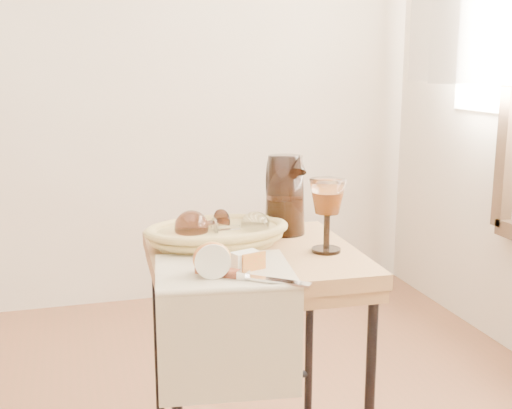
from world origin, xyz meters
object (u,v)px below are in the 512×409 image
object	(u,v)px
side_table	(254,371)
wine_goblet	(327,215)
tea_towel	(224,270)
table_knife	(247,275)
goblet_lying_b	(238,227)
pitcher	(285,195)
goblet_lying_a	(205,224)
apple_half	(212,259)
bread_basket	(217,236)

from	to	relation	value
side_table	wine_goblet	xyz separation A→B (m)	(0.17, -0.06, 0.41)
side_table	tea_towel	world-z (taller)	tea_towel
side_table	table_knife	size ratio (longest dim) A/B	2.53
tea_towel	goblet_lying_b	size ratio (longest dim) A/B	2.48
tea_towel	pitcher	distance (m)	0.38
goblet_lying_a	apple_half	size ratio (longest dim) A/B	1.68
goblet_lying_b	table_knife	world-z (taller)	goblet_lying_b
side_table	pitcher	xyz separation A→B (m)	(0.13, 0.14, 0.42)
goblet_lying_a	pitcher	xyz separation A→B (m)	(0.23, 0.06, 0.05)
side_table	apple_half	bearing A→B (deg)	-128.51
tea_towel	pitcher	bearing A→B (deg)	57.56
tea_towel	wine_goblet	distance (m)	0.30
table_knife	apple_half	bearing A→B (deg)	-172.43
goblet_lying_b	wine_goblet	size ratio (longest dim) A/B	0.66
bread_basket	table_knife	world-z (taller)	bread_basket
side_table	goblet_lying_b	world-z (taller)	goblet_lying_b
goblet_lying_b	table_knife	size ratio (longest dim) A/B	0.48
side_table	pitcher	distance (m)	0.46
tea_towel	apple_half	xyz separation A→B (m)	(-0.03, -0.04, 0.04)
pitcher	goblet_lying_a	bearing A→B (deg)	-141.52
wine_goblet	apple_half	size ratio (longest dim) A/B	2.22
tea_towel	table_knife	bearing A→B (deg)	-60.91
side_table	apple_half	size ratio (longest dim) A/B	7.82
wine_goblet	table_knife	bearing A→B (deg)	-146.25
pitcher	table_knife	distance (m)	0.42
tea_towel	wine_goblet	bearing A→B (deg)	24.20
goblet_lying_a	table_knife	world-z (taller)	goblet_lying_a
goblet_lying_b	apple_half	bearing A→B (deg)	-117.94
goblet_lying_a	table_knife	xyz separation A→B (m)	(0.03, -0.30, -0.04)
goblet_lying_a	apple_half	xyz separation A→B (m)	(-0.04, -0.26, -0.01)
pitcher	wine_goblet	world-z (taller)	pitcher
pitcher	apple_half	distance (m)	0.42
table_knife	tea_towel	bearing A→B (deg)	150.56
goblet_lying_a	side_table	bearing A→B (deg)	108.84
side_table	wine_goblet	bearing A→B (deg)	-18.72
pitcher	wine_goblet	bearing A→B (deg)	-53.29
side_table	pitcher	world-z (taller)	pitcher
bread_basket	pitcher	bearing A→B (deg)	14.39
tea_towel	pitcher	xyz separation A→B (m)	(0.23, 0.28, 0.10)
goblet_lying_a	wine_goblet	distance (m)	0.31
apple_half	pitcher	bearing A→B (deg)	57.35
goblet_lying_b	pitcher	xyz separation A→B (m)	(0.15, 0.09, 0.06)
table_knife	goblet_lying_b	bearing A→B (deg)	118.57
tea_towel	table_knife	distance (m)	0.09
pitcher	wine_goblet	xyz separation A→B (m)	(0.04, -0.20, -0.01)
side_table	bread_basket	xyz separation A→B (m)	(-0.07, 0.07, 0.35)
tea_towel	bread_basket	world-z (taller)	bread_basket
goblet_lying_b	table_knife	bearing A→B (deg)	-101.58
wine_goblet	goblet_lying_b	bearing A→B (deg)	151.01
bread_basket	wine_goblet	world-z (taller)	wine_goblet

